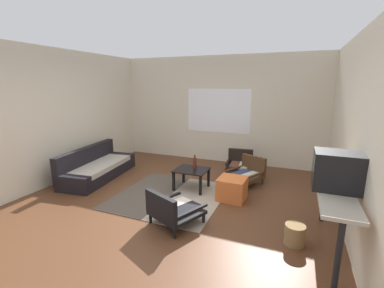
# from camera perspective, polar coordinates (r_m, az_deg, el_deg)

# --- Properties ---
(ground_plane) EXTENTS (7.80, 7.80, 0.00)m
(ground_plane) POSITION_cam_1_polar(r_m,az_deg,el_deg) (4.41, -6.11, -13.98)
(ground_plane) COLOR #56331E
(far_wall_with_window) EXTENTS (5.60, 0.13, 2.70)m
(far_wall_with_window) POSITION_cam_1_polar(r_m,az_deg,el_deg) (6.81, 5.91, 7.44)
(far_wall_with_window) COLOR beige
(far_wall_with_window) RESTS_ON ground
(side_wall_right) EXTENTS (0.12, 6.60, 2.70)m
(side_wall_right) POSITION_cam_1_polar(r_m,az_deg,el_deg) (3.88, 33.13, 1.32)
(side_wall_right) COLOR beige
(side_wall_right) RESTS_ON ground
(side_wall_left) EXTENTS (0.12, 6.60, 2.70)m
(side_wall_left) POSITION_cam_1_polar(r_m,az_deg,el_deg) (5.94, -28.36, 5.18)
(side_wall_left) COLOR beige
(side_wall_left) RESTS_ON ground
(area_rug) EXTENTS (1.87, 1.91, 0.01)m
(area_rug) POSITION_cam_1_polar(r_m,az_deg,el_deg) (4.87, -4.82, -11.19)
(area_rug) COLOR #4C4238
(area_rug) RESTS_ON ground
(couch) EXTENTS (0.96, 1.97, 0.66)m
(couch) POSITION_cam_1_polar(r_m,az_deg,el_deg) (6.08, -20.09, -4.96)
(couch) COLOR black
(couch) RESTS_ON ground
(coffee_table) EXTENTS (0.62, 0.54, 0.40)m
(coffee_table) POSITION_cam_1_polar(r_m,az_deg,el_deg) (5.05, -0.12, -6.36)
(coffee_table) COLOR black
(coffee_table) RESTS_ON ground
(armchair_by_window) EXTENTS (0.61, 0.58, 0.54)m
(armchair_by_window) POSITION_cam_1_polar(r_m,az_deg,el_deg) (6.00, 10.38, -4.10)
(armchair_by_window) COLOR black
(armchair_by_window) RESTS_ON ground
(armchair_striped_foreground) EXTENTS (0.83, 0.84, 0.53)m
(armchair_striped_foreground) POSITION_cam_1_polar(r_m,az_deg,el_deg) (3.85, -4.22, -14.09)
(armchair_striped_foreground) COLOR black
(armchair_striped_foreground) RESTS_ON ground
(armchair_corner) EXTENTS (0.79, 0.81, 0.54)m
(armchair_corner) POSITION_cam_1_polar(r_m,az_deg,el_deg) (5.51, 12.10, -6.06)
(armchair_corner) COLOR #472D19
(armchair_corner) RESTS_ON ground
(ottoman_orange) EXTENTS (0.49, 0.49, 0.39)m
(ottoman_orange) POSITION_cam_1_polar(r_m,az_deg,el_deg) (4.71, 8.76, -9.65)
(ottoman_orange) COLOR #D1662D
(ottoman_orange) RESTS_ON ground
(console_shelf) EXTENTS (0.38, 1.65, 0.83)m
(console_shelf) POSITION_cam_1_polar(r_m,az_deg,el_deg) (3.52, 28.48, -9.63)
(console_shelf) COLOR #B2AD9E
(console_shelf) RESTS_ON ground
(crt_television) EXTENTS (0.49, 0.40, 0.43)m
(crt_television) POSITION_cam_1_polar(r_m,az_deg,el_deg) (3.35, 29.11, -5.10)
(crt_television) COLOR black
(crt_television) RESTS_ON console_shelf
(clay_vase) EXTENTS (0.18, 0.18, 0.33)m
(clay_vase) POSITION_cam_1_polar(r_m,az_deg,el_deg) (3.81, 28.25, -4.44)
(clay_vase) COLOR #A87047
(clay_vase) RESTS_ON console_shelf
(glass_bottle) EXTENTS (0.07, 0.07, 0.27)m
(glass_bottle) POSITION_cam_1_polar(r_m,az_deg,el_deg) (5.06, 0.59, -4.12)
(glass_bottle) COLOR #5B2319
(glass_bottle) RESTS_ON coffee_table
(wicker_basket) EXTENTS (0.25, 0.25, 0.26)m
(wicker_basket) POSITION_cam_1_polar(r_m,az_deg,el_deg) (3.73, 21.57, -17.98)
(wicker_basket) COLOR olive
(wicker_basket) RESTS_ON ground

